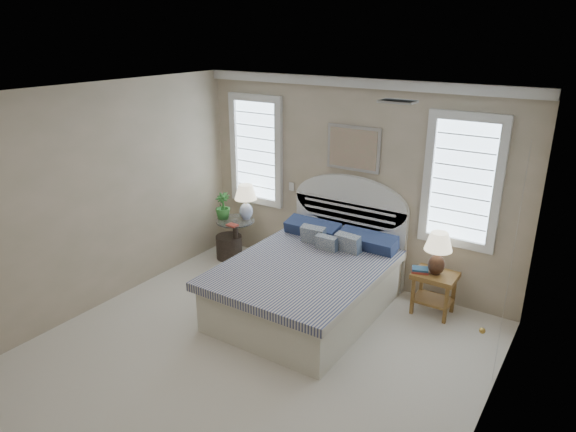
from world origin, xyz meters
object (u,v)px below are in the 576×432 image
at_px(side_table_left, 236,236).
at_px(floor_pot, 229,247).
at_px(nightstand_right, 434,284).
at_px(lamp_right, 438,249).
at_px(lamp_left, 246,198).
at_px(bed, 311,279).

bearing_deg(side_table_left, floor_pot, -179.98).
bearing_deg(nightstand_right, floor_pot, -178.14).
height_order(floor_pot, lamp_right, lamp_right).
distance_m(lamp_left, lamp_right, 2.85).
relative_size(bed, nightstand_right, 4.29).
bearing_deg(nightstand_right, bed, -151.97).
xyz_separation_m(side_table_left, lamp_left, (0.10, 0.14, 0.57)).
relative_size(floor_pot, lamp_left, 0.73).
bearing_deg(floor_pot, lamp_right, 1.83).
xyz_separation_m(bed, side_table_left, (-1.65, 0.59, 0.00)).
bearing_deg(nightstand_right, lamp_right, -135.80).
height_order(bed, side_table_left, bed).
bearing_deg(lamp_right, lamp_left, 179.11).
xyz_separation_m(bed, nightstand_right, (1.30, 0.69, 0.00)).
relative_size(side_table_left, lamp_left, 1.19).
relative_size(bed, lamp_left, 4.32).
relative_size(nightstand_right, floor_pot, 1.37).
height_order(floor_pot, lamp_left, lamp_left).
height_order(side_table_left, lamp_left, lamp_left).
bearing_deg(lamp_left, floor_pot, -148.48).
bearing_deg(side_table_left, lamp_left, 55.50).
height_order(nightstand_right, lamp_right, lamp_right).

